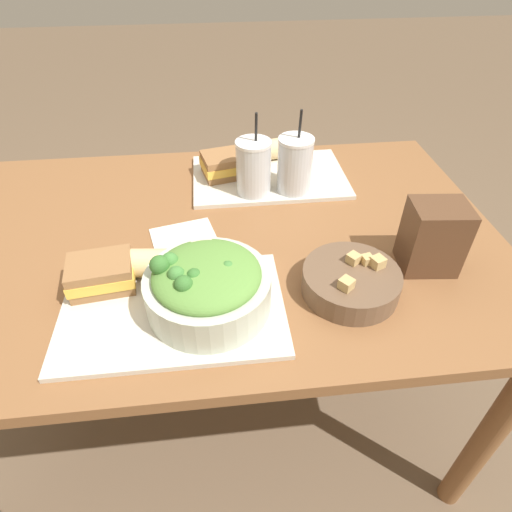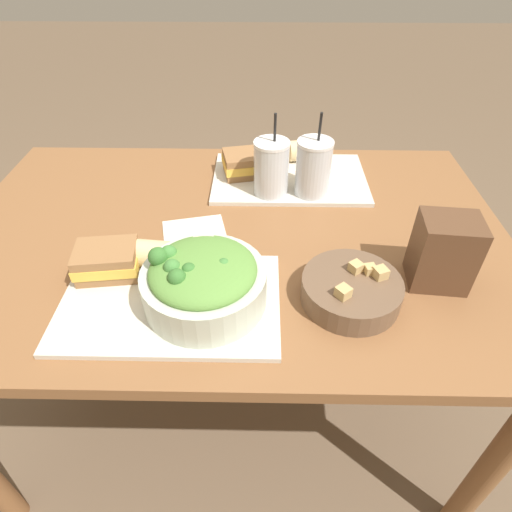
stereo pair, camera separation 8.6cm
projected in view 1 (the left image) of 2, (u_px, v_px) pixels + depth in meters
The scene contains 14 objects.
ground_plane at pixel (232, 399), 1.53m from camera, with size 12.00×12.00×0.00m, color brown.
dining_table at pixel (223, 263), 1.12m from camera, with size 1.37×0.90×0.74m.
tray_near at pixel (173, 310), 0.85m from camera, with size 0.44×0.28×0.01m.
tray_far at pixel (269, 177), 1.26m from camera, with size 0.44×0.28×0.01m.
salad_bowl at pixel (207, 285), 0.82m from camera, with size 0.24×0.24×0.12m.
soup_bowl at pixel (351, 281), 0.88m from camera, with size 0.20×0.20×0.07m.
sandwich_near at pixel (101, 274), 0.88m from camera, with size 0.14×0.11×0.06m.
baguette_near at pixel (150, 263), 0.90m from camera, with size 0.12×0.07×0.06m.
sandwich_far at pixel (227, 164), 1.24m from camera, with size 0.16×0.13×0.06m.
baguette_far at pixel (280, 148), 1.32m from camera, with size 0.10×0.08×0.06m.
drink_cup_dark at pixel (253, 169), 1.14m from camera, with size 0.09×0.09×0.22m.
drink_cup_red at pixel (295, 166), 1.15m from camera, with size 0.09×0.09×0.23m.
chip_bag at pixel (433, 237), 0.91m from camera, with size 0.13×0.11×0.16m.
napkin_folded at pixel (183, 235), 1.05m from camera, with size 0.17×0.14×0.00m.
Camera 1 is at (-0.01, -0.85, 1.38)m, focal length 30.00 mm.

